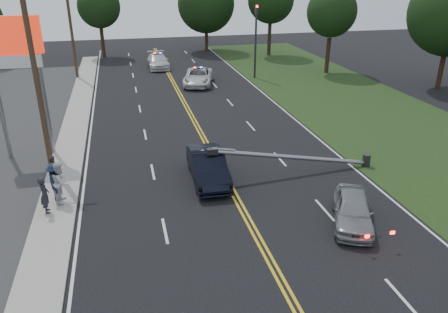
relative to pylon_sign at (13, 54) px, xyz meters
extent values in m
plane|color=black|center=(10.50, -14.00, -6.00)|extent=(120.00, 120.00, 0.00)
cube|color=#A29C92|center=(2.10, -4.00, -5.94)|extent=(1.80, 70.00, 0.12)
cube|color=#1D3113|center=(24.00, -4.00, -5.99)|extent=(12.00, 80.00, 0.01)
cube|color=gold|center=(10.50, -4.00, -5.99)|extent=(0.36, 80.00, 0.00)
cylinder|color=gray|center=(1.20, 0.00, -2.50)|extent=(0.24, 0.24, 7.00)
cube|color=red|center=(0.00, 0.00, 1.00)|extent=(3.20, 0.35, 2.00)
cube|color=white|center=(0.00, 0.00, -0.40)|extent=(2.80, 0.30, 0.70)
cylinder|color=#2D2D30|center=(18.80, 16.00, -2.50)|extent=(0.20, 0.20, 7.00)
cube|color=#2D2D30|center=(18.80, 16.00, 0.60)|extent=(0.28, 0.28, 0.90)
sphere|color=#FF0C07|center=(18.80, 15.84, 0.90)|extent=(0.22, 0.22, 0.22)
cylinder|color=#2D2D30|center=(18.60, -6.00, -5.65)|extent=(0.44, 0.44, 0.70)
cylinder|color=gray|center=(14.17, -6.00, -5.02)|extent=(8.90, 0.24, 1.80)
cube|color=#2D2D30|center=(9.74, -6.00, -4.23)|extent=(0.55, 0.32, 0.30)
cylinder|color=#382619|center=(1.30, -2.00, -1.00)|extent=(0.28, 0.28, 10.00)
cylinder|color=#382619|center=(1.30, 20.00, -1.00)|extent=(0.28, 0.28, 10.00)
cylinder|color=black|center=(3.76, 31.06, -4.25)|extent=(0.44, 0.44, 3.49)
sphere|color=black|center=(3.76, 31.06, 0.01)|extent=(5.06, 5.06, 5.06)
cylinder|color=black|center=(17.12, 32.43, -4.27)|extent=(0.44, 0.44, 3.46)
sphere|color=black|center=(17.12, 32.43, -0.03)|extent=(7.34, 7.34, 7.34)
cylinder|color=black|center=(24.22, 27.46, -4.06)|extent=(0.44, 0.44, 3.88)
sphere|color=black|center=(24.22, 27.46, 0.69)|extent=(5.64, 5.64, 5.64)
cylinder|color=black|center=(26.93, 16.50, -4.20)|extent=(0.44, 0.44, 3.60)
sphere|color=black|center=(26.93, 16.50, 0.20)|extent=(5.03, 5.03, 5.03)
cylinder|color=black|center=(33.99, 7.90, -4.05)|extent=(0.44, 0.44, 3.89)
imported|color=black|center=(9.56, -5.68, -5.20)|extent=(1.83, 4.90, 1.60)
imported|color=gray|center=(14.84, -11.31, -5.32)|extent=(3.14, 4.31, 1.36)
imported|color=silver|center=(12.74, 14.59, -5.23)|extent=(3.88, 5.96, 1.53)
imported|color=silver|center=(9.74, 23.04, -5.23)|extent=(2.19, 5.32, 1.54)
imported|color=#212228|center=(1.77, -7.38, -5.01)|extent=(0.53, 0.70, 1.73)
imported|color=silver|center=(2.38, -6.49, -4.87)|extent=(0.88, 1.06, 2.01)
imported|color=#162038|center=(2.12, -6.27, -4.94)|extent=(0.79, 1.26, 1.87)
imported|color=#514741|center=(1.86, -4.86, -5.03)|extent=(0.62, 1.06, 1.69)
camera|label=1|loc=(5.59, -25.97, 4.35)|focal=35.00mm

